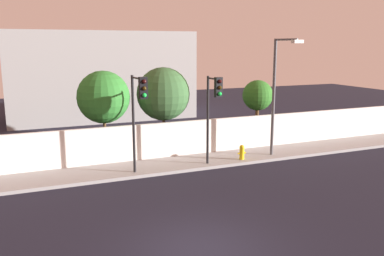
# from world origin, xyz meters

# --- Properties ---
(ground_plane) EXTENTS (80.00, 80.00, 0.00)m
(ground_plane) POSITION_xyz_m (0.00, 0.00, 0.00)
(ground_plane) COLOR black
(sidewalk) EXTENTS (36.00, 2.40, 0.15)m
(sidewalk) POSITION_xyz_m (0.00, 8.20, 0.07)
(sidewalk) COLOR #9A9A9A
(sidewalk) RESTS_ON ground
(perimeter_wall) EXTENTS (36.00, 0.18, 1.80)m
(perimeter_wall) POSITION_xyz_m (0.00, 9.49, 1.05)
(perimeter_wall) COLOR white
(perimeter_wall) RESTS_ON sidewalk
(traffic_light_left) EXTENTS (0.37, 1.51, 4.40)m
(traffic_light_left) POSITION_xyz_m (0.15, 6.85, 3.38)
(traffic_light_left) COLOR black
(traffic_light_left) RESTS_ON sidewalk
(traffic_light_center) EXTENTS (0.36, 1.17, 4.26)m
(traffic_light_center) POSITION_xyz_m (3.78, 7.03, 3.27)
(traffic_light_center) COLOR black
(traffic_light_center) RESTS_ON sidewalk
(street_lamp_curbside) EXTENTS (0.63, 1.70, 6.00)m
(street_lamp_curbside) POSITION_xyz_m (7.59, 7.52, 3.72)
(street_lamp_curbside) COLOR #4C4C51
(street_lamp_curbside) RESTS_ON sidewalk
(fire_hydrant) EXTENTS (0.44, 0.26, 0.75)m
(fire_hydrant) POSITION_xyz_m (5.62, 7.51, 0.55)
(fire_hydrant) COLOR gold
(fire_hydrant) RESTS_ON sidewalk
(roadside_tree_leftmost) EXTENTS (2.69, 2.69, 4.58)m
(roadside_tree_leftmost) POSITION_xyz_m (-0.59, 10.89, 3.23)
(roadside_tree_leftmost) COLOR brown
(roadside_tree_leftmost) RESTS_ON ground
(roadside_tree_midleft) EXTENTS (2.87, 2.87, 4.69)m
(roadside_tree_midleft) POSITION_xyz_m (2.63, 10.89, 3.25)
(roadside_tree_midleft) COLOR brown
(roadside_tree_midleft) RESTS_ON ground
(roadside_tree_midright) EXTENTS (1.81, 1.81, 3.81)m
(roadside_tree_midright) POSITION_xyz_m (8.55, 10.89, 2.87)
(roadside_tree_midright) COLOR brown
(roadside_tree_midright) RESTS_ON ground
(low_building_distant) EXTENTS (14.28, 6.00, 6.89)m
(low_building_distant) POSITION_xyz_m (1.59, 23.49, 3.45)
(low_building_distant) COLOR #989898
(low_building_distant) RESTS_ON ground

